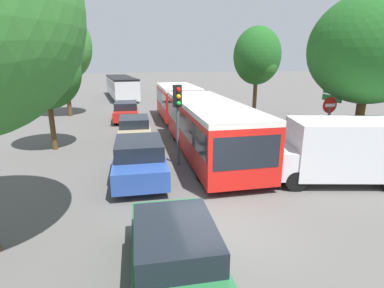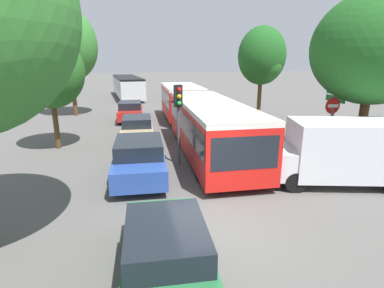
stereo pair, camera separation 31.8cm
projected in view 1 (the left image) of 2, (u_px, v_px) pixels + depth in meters
The scene contains 15 objects.
ground_plane at pixel (224, 227), 8.12m from camera, with size 200.00×200.00×0.00m, color #565451.
articulated_bus at pixel (192, 112), 17.40m from camera, with size 3.38×17.08×2.52m.
city_bus_rear at pixel (121, 86), 35.07m from camera, with size 3.46×11.52×2.44m.
queued_car_green at pixel (175, 254), 5.91m from camera, with size 1.93×4.04×1.37m.
queued_car_blue at pixel (140, 158), 11.35m from camera, with size 2.15×4.50×1.52m.
queued_car_tan at pixel (135, 129), 16.56m from camera, with size 1.92×4.02×1.36m.
queued_car_red at pixel (126, 111), 22.01m from camera, with size 1.99×4.16×1.41m.
white_van at pixel (342, 149), 10.86m from camera, with size 5.33×3.18×2.31m.
traffic_light at pixel (178, 107), 12.33m from camera, with size 0.34×0.38×3.40m.
no_entry_sign at pixel (328, 119), 13.21m from camera, with size 0.70×0.08×2.82m.
direction_sign_post at pixel (331, 99), 14.14m from camera, with size 0.16×1.40×3.60m.
tree_left_mid at pixel (47, 73), 14.21m from camera, with size 3.26×3.26×5.66m.
tree_left_far at pixel (63, 46), 22.63m from camera, with size 4.29×4.29×8.09m.
tree_right_near at pixel (370, 49), 12.27m from camera, with size 4.91×4.91×7.05m.
tree_right_mid at pixel (258, 57), 21.18m from camera, with size 3.35×3.35×6.66m.
Camera 1 is at (-2.65, -6.74, 4.40)m, focal length 28.00 mm.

